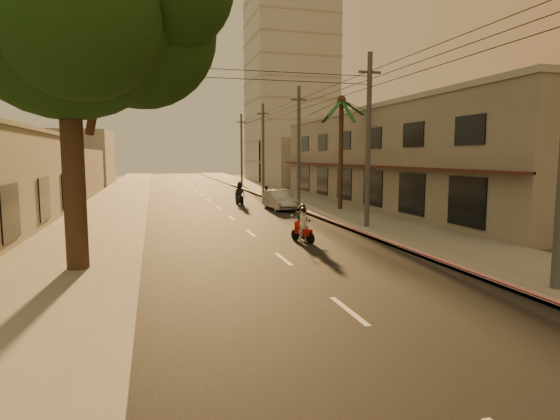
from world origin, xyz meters
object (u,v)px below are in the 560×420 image
at_px(broadleaf_tree, 79,5).
at_px(scooter_red, 303,227).
at_px(scooter_mid_a, 303,223).
at_px(scooter_mid_b, 266,197).
at_px(scooter_far_a, 240,194).
at_px(parked_car, 280,200).
at_px(palm_tree, 342,106).

distance_m(broadleaf_tree, scooter_red, 11.79).
bearing_deg(scooter_mid_a, scooter_mid_b, 87.16).
xyz_separation_m(broadleaf_tree, scooter_mid_b, (10.26, 17.85, -7.75)).
distance_m(scooter_red, scooter_mid_a, 1.02).
height_order(scooter_far_a, parked_car, scooter_far_a).
bearing_deg(scooter_far_a, palm_tree, -52.25).
xyz_separation_m(scooter_mid_a, parked_car, (2.02, 11.61, -0.04)).
relative_size(palm_tree, parked_car, 1.92).
bearing_deg(scooter_far_a, broadleaf_tree, -121.23).
xyz_separation_m(scooter_far_a, parked_car, (2.11, -4.29, -0.13)).
distance_m(scooter_red, scooter_far_a, 16.88).
bearing_deg(palm_tree, parked_car, 157.43).
height_order(scooter_mid_a, scooter_mid_b, scooter_mid_a).
distance_m(scooter_mid_a, scooter_far_a, 15.90).
bearing_deg(broadleaf_tree, parked_car, 55.43).
relative_size(scooter_red, scooter_mid_a, 0.96).
relative_size(broadleaf_tree, scooter_red, 7.71).
xyz_separation_m(scooter_mid_a, scooter_far_a, (-0.09, 15.90, 0.09)).
height_order(palm_tree, scooter_mid_a, palm_tree).
relative_size(scooter_far_a, parked_car, 0.43).
xyz_separation_m(broadleaf_tree, palm_tree, (14.61, 13.86, -1.33)).
height_order(broadleaf_tree, parked_car, broadleaf_tree).
xyz_separation_m(palm_tree, scooter_red, (-6.24, -10.95, -6.45)).
relative_size(scooter_red, scooter_mid_b, 0.99).
distance_m(scooter_red, parked_car, 12.79).
bearing_deg(palm_tree, broadleaf_tree, -136.52).
bearing_deg(scooter_mid_a, parked_car, 83.84).
height_order(palm_tree, scooter_far_a, palm_tree).
distance_m(palm_tree, scooter_far_a, 10.57).
height_order(scooter_mid_b, parked_car, scooter_mid_b).
height_order(palm_tree, parked_car, palm_tree).
height_order(scooter_red, scooter_mid_b, scooter_mid_b).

